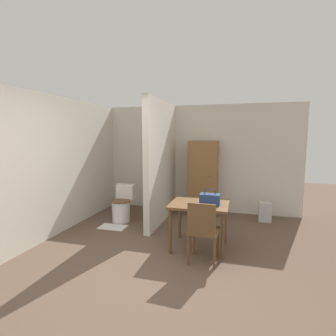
{
  "coord_description": "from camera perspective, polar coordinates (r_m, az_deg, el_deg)",
  "views": [
    {
      "loc": [
        1.16,
        -2.88,
        1.79
      ],
      "look_at": [
        -0.03,
        1.41,
        1.24
      ],
      "focal_mm": 28.0,
      "sensor_mm": 36.0,
      "label": 1
    }
  ],
  "objects": [
    {
      "name": "handbag",
      "position": [
        4.1,
        9.09,
        -6.72
      ],
      "size": [
        0.3,
        0.18,
        0.26
      ],
      "color": "navy",
      "rests_on": "dining_table"
    },
    {
      "name": "bath_mat",
      "position": [
        5.39,
        -11.94,
        -12.45
      ],
      "size": [
        0.53,
        0.33,
        0.01
      ],
      "color": "silver",
      "rests_on": "ground_plane"
    },
    {
      "name": "dining_table",
      "position": [
        4.23,
        6.85,
        -8.8
      ],
      "size": [
        0.91,
        0.77,
        0.73
      ],
      "color": "brown",
      "rests_on": "ground_plane"
    },
    {
      "name": "partition_wall",
      "position": [
        5.45,
        -1.39,
        1.34
      ],
      "size": [
        0.12,
        1.9,
        2.5
      ],
      "color": "beige",
      "rests_on": "ground_plane"
    },
    {
      "name": "ground_plane",
      "position": [
        3.58,
        -6.08,
        -22.97
      ],
      "size": [
        16.0,
        16.0,
        0.0
      ],
      "primitive_type": "plane",
      "color": "brown"
    },
    {
      "name": "wall_back",
      "position": [
        6.33,
        4.87,
        2.11
      ],
      "size": [
        5.03,
        0.12,
        2.5
      ],
      "color": "beige",
      "rests_on": "ground_plane"
    },
    {
      "name": "wooden_cabinet",
      "position": [
        6.02,
        7.66,
        -2.13
      ],
      "size": [
        0.64,
        0.49,
        1.68
      ],
      "color": "brown",
      "rests_on": "ground_plane"
    },
    {
      "name": "wall_left",
      "position": [
        5.58,
        -20.07,
        1.05
      ],
      "size": [
        0.12,
        4.26,
        2.5
      ],
      "color": "beige",
      "rests_on": "ground_plane"
    },
    {
      "name": "toilet",
      "position": [
        5.68,
        -9.91,
        -8.07
      ],
      "size": [
        0.4,
        0.54,
        0.75
      ],
      "color": "white",
      "rests_on": "ground_plane"
    },
    {
      "name": "space_heater",
      "position": [
        5.93,
        20.36,
        -8.96
      ],
      "size": [
        0.25,
        0.2,
        0.4
      ],
      "color": "#BCBCC1",
      "rests_on": "ground_plane"
    },
    {
      "name": "wooden_chair",
      "position": [
        3.77,
        7.62,
        -13.11
      ],
      "size": [
        0.44,
        0.44,
        0.89
      ],
      "rotation": [
        0.0,
        0.0,
        -0.05
      ],
      "color": "brown",
      "rests_on": "ground_plane"
    }
  ]
}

